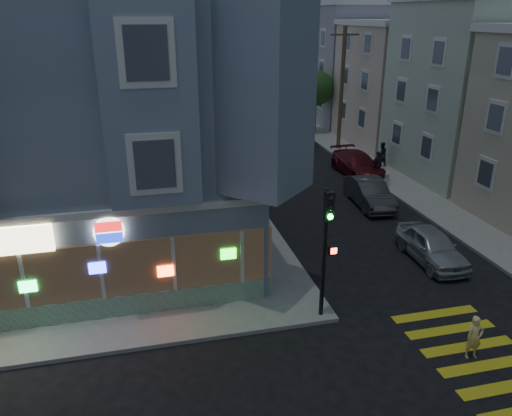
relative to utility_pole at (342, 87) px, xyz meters
name	(u,v)px	position (x,y,z in m)	size (l,w,h in m)	color
ground	(270,374)	(-12.00, -24.00, -4.80)	(120.00, 120.00, 0.00)	black
sidewalk_ne	(469,144)	(11.00, -1.00, -4.72)	(24.00, 42.00, 0.15)	gray
corner_building	(69,118)	(-18.00, -13.02, 1.02)	(14.60, 14.60, 11.40)	slate
row_house_b	(502,91)	(7.50, -8.00, 0.60)	(12.00, 8.60, 10.50)	#B7C6AC
row_house_c	(424,85)	(7.50, 1.00, -0.15)	(12.00, 8.60, 9.00)	beige
row_house_d	(374,65)	(7.50, 10.00, 0.60)	(12.00, 8.60, 10.50)	#95909F
utility_pole	(342,87)	(0.00, 0.00, 0.00)	(2.20, 0.30, 9.00)	#4C3826
street_tree_near	(316,88)	(0.20, 6.00, -0.86)	(3.00, 3.00, 5.30)	#4C3826
street_tree_far	(289,77)	(0.20, 14.00, -0.86)	(3.00, 3.00, 5.30)	#4C3826
running_child	(474,337)	(-5.72, -24.71, -4.08)	(0.52, 0.34, 1.44)	#F4D67C
pedestrian_a	(381,154)	(0.92, -5.38, -3.81)	(0.81, 0.63, 1.67)	black
pedestrian_b	(378,165)	(-0.53, -7.74, -3.78)	(1.02, 0.42, 1.74)	#25222A
parked_car_a	(432,246)	(-3.40, -18.61, -4.09)	(1.67, 4.15, 1.41)	#AFB3B8
parked_car_b	(369,193)	(-3.04, -11.82, -4.06)	(1.57, 4.50, 1.48)	#3B3E40
parked_car_c	(358,164)	(-1.30, -6.43, -4.06)	(2.07, 5.10, 1.48)	maroon
parked_car_d	(293,133)	(-2.65, 3.28, -4.06)	(2.45, 5.32, 1.48)	#ACB3B7
traffic_signal	(327,234)	(-9.50, -21.70, -1.51)	(0.53, 0.52, 4.65)	black
fire_hydrant	(387,179)	(-0.70, -9.41, -4.19)	(0.50, 0.29, 0.87)	silver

